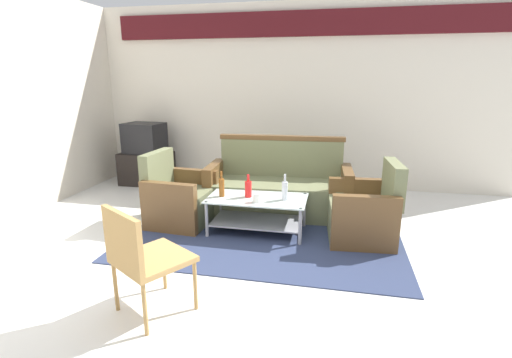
% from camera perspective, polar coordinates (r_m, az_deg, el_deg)
% --- Properties ---
extents(ground_plane, '(14.00, 14.00, 0.00)m').
position_cam_1_polar(ground_plane, '(3.51, 0.49, -14.09)').
color(ground_plane, white).
extents(wall_back, '(6.52, 0.19, 2.80)m').
position_cam_1_polar(wall_back, '(6.09, 6.40, 12.81)').
color(wall_back, silver).
rests_on(wall_back, ground).
extents(rug, '(2.96, 2.15, 0.01)m').
position_cam_1_polar(rug, '(4.35, 1.45, -7.95)').
color(rug, '#2D3856').
rests_on(rug, ground).
extents(couch, '(1.83, 0.82, 0.96)m').
position_cam_1_polar(couch, '(4.88, 3.46, -1.54)').
color(couch, '#6B704C').
rests_on(couch, rug).
extents(armchair_left, '(0.75, 0.81, 0.85)m').
position_cam_1_polar(armchair_left, '(4.63, -11.43, -3.08)').
color(armchair_left, '#6B704C').
rests_on(armchair_left, rug).
extents(armchair_right, '(0.75, 0.81, 0.85)m').
position_cam_1_polar(armchair_right, '(4.26, 15.95, -5.03)').
color(armchair_right, '#6B704C').
rests_on(armchair_right, rug).
extents(coffee_table, '(1.10, 0.60, 0.40)m').
position_cam_1_polar(coffee_table, '(4.27, 0.18, -4.57)').
color(coffee_table, silver).
rests_on(coffee_table, rug).
extents(bottle_red, '(0.08, 0.08, 0.26)m').
position_cam_1_polar(bottle_red, '(4.22, -1.18, -1.44)').
color(bottle_red, red).
rests_on(bottle_red, coffee_table).
extents(bottle_clear, '(0.06, 0.06, 0.29)m').
position_cam_1_polar(bottle_clear, '(4.13, 4.35, -1.69)').
color(bottle_clear, silver).
rests_on(bottle_clear, coffee_table).
extents(bottle_brown, '(0.06, 0.06, 0.29)m').
position_cam_1_polar(bottle_brown, '(4.26, -5.19, -1.19)').
color(bottle_brown, brown).
rests_on(bottle_brown, coffee_table).
extents(cup, '(0.08, 0.08, 0.10)m').
position_cam_1_polar(cup, '(4.06, 0.07, -2.84)').
color(cup, silver).
rests_on(cup, coffee_table).
extents(tv_stand, '(0.80, 0.50, 0.52)m').
position_cam_1_polar(tv_stand, '(6.48, -16.10, 1.57)').
color(tv_stand, black).
rests_on(tv_stand, ground).
extents(television, '(0.65, 0.51, 0.48)m').
position_cam_1_polar(television, '(6.39, -16.41, 5.94)').
color(television, black).
rests_on(television, tv_stand).
extents(wicker_chair, '(0.66, 0.66, 0.84)m').
position_cam_1_polar(wicker_chair, '(2.86, -16.88, -10.72)').
color(wicker_chair, '#AD844C').
rests_on(wicker_chair, ground).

